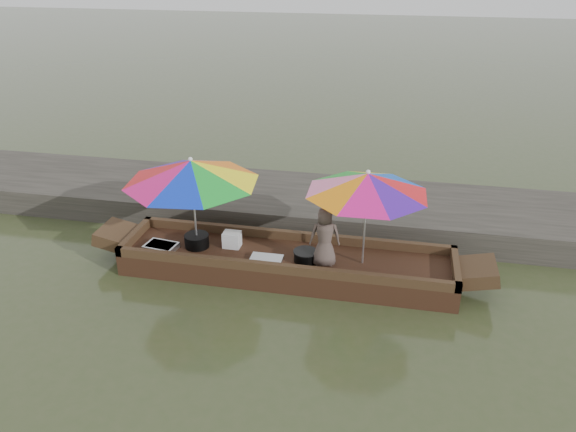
% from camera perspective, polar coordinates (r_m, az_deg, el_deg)
% --- Properties ---
extents(water, '(80.00, 80.00, 0.00)m').
position_cam_1_polar(water, '(9.20, -0.13, -5.89)').
color(water, '#364222').
rests_on(water, ground).
extents(dock, '(22.00, 2.20, 0.50)m').
position_cam_1_polar(dock, '(11.00, 2.20, 1.10)').
color(dock, '#2D2B26').
rests_on(dock, ground).
extents(boat_hull, '(5.34, 1.20, 0.35)m').
position_cam_1_polar(boat_hull, '(9.11, -0.13, -4.95)').
color(boat_hull, '#341C10').
rests_on(boat_hull, water).
extents(cooking_pot, '(0.40, 0.40, 0.21)m').
position_cam_1_polar(cooking_pot, '(9.35, -9.25, -2.49)').
color(cooking_pot, black).
rests_on(cooking_pot, boat_hull).
extents(tray_crayfish, '(0.55, 0.42, 0.09)m').
position_cam_1_polar(tray_crayfish, '(9.40, -12.77, -3.07)').
color(tray_crayfish, silver).
rests_on(tray_crayfish, boat_hull).
extents(tray_scallop, '(0.51, 0.36, 0.06)m').
position_cam_1_polar(tray_scallop, '(8.83, -2.24, -4.50)').
color(tray_scallop, silver).
rests_on(tray_scallop, boat_hull).
extents(charcoal_grill, '(0.36, 0.36, 0.17)m').
position_cam_1_polar(charcoal_grill, '(8.82, 1.77, -4.14)').
color(charcoal_grill, black).
rests_on(charcoal_grill, boat_hull).
extents(supply_bag, '(0.28, 0.22, 0.26)m').
position_cam_1_polar(supply_bag, '(9.26, -5.71, -2.39)').
color(supply_bag, silver).
rests_on(supply_bag, boat_hull).
extents(vendor, '(0.52, 0.39, 0.98)m').
position_cam_1_polar(vendor, '(8.56, 3.77, -2.08)').
color(vendor, '#50423B').
rests_on(vendor, boat_hull).
extents(umbrella_bow, '(2.67, 2.67, 1.55)m').
position_cam_1_polar(umbrella_bow, '(9.07, -9.54, 1.28)').
color(umbrella_bow, yellow).
rests_on(umbrella_bow, boat_hull).
extents(umbrella_stern, '(2.47, 2.47, 1.55)m').
position_cam_1_polar(umbrella_stern, '(8.53, 7.84, -0.23)').
color(umbrella_stern, blue).
rests_on(umbrella_stern, boat_hull).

